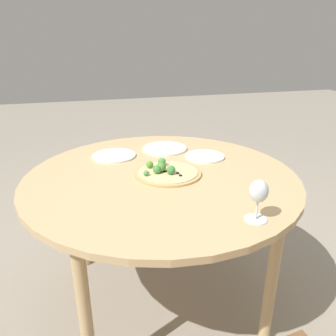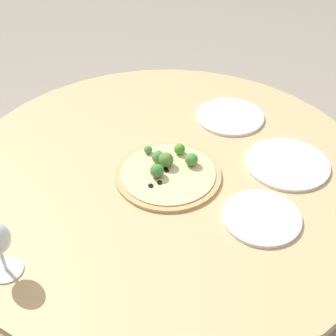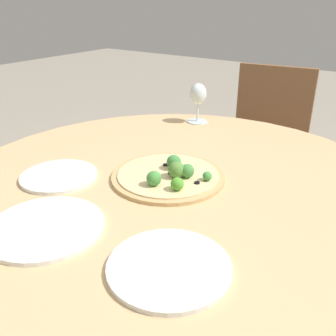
# 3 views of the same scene
# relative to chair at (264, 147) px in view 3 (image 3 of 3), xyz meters

# --- Properties ---
(dining_table) EXTENTS (1.24, 1.24, 0.71)m
(dining_table) POSITION_rel_chair_xyz_m (-0.13, 0.99, 0.19)
(dining_table) COLOR tan
(dining_table) RESTS_ON ground_plane
(chair) EXTENTS (0.45, 0.45, 0.85)m
(chair) POSITION_rel_chair_xyz_m (0.00, 0.00, 0.00)
(chair) COLOR brown
(chair) RESTS_ON ground_plane
(pizza) EXTENTS (0.31, 0.31, 0.06)m
(pizza) POSITION_rel_chair_xyz_m (-0.10, 0.99, 0.27)
(pizza) COLOR tan
(pizza) RESTS_ON dining_table
(wine_glass) EXTENTS (0.08, 0.08, 0.15)m
(wine_glass) POSITION_rel_chair_xyz_m (0.09, 0.52, 0.36)
(wine_glass) COLOR silver
(wine_glass) RESTS_ON dining_table
(plate_near) EXTENTS (0.25, 0.25, 0.01)m
(plate_near) POSITION_rel_chair_xyz_m (-0.02, 1.33, 0.26)
(plate_near) COLOR silver
(plate_near) RESTS_ON dining_table
(plate_far) EXTENTS (0.21, 0.21, 0.01)m
(plate_far) POSITION_rel_chair_xyz_m (0.15, 1.15, 0.26)
(plate_far) COLOR silver
(plate_far) RESTS_ON dining_table
(plate_side) EXTENTS (0.23, 0.23, 0.01)m
(plate_side) POSITION_rel_chair_xyz_m (-0.31, 1.28, 0.26)
(plate_side) COLOR silver
(plate_side) RESTS_ON dining_table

